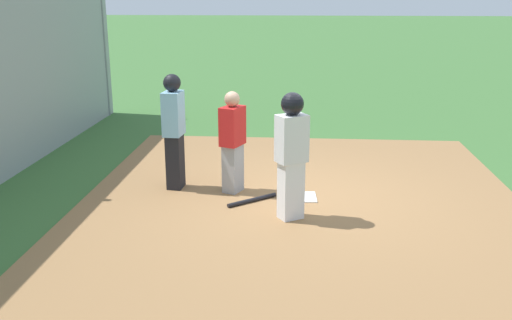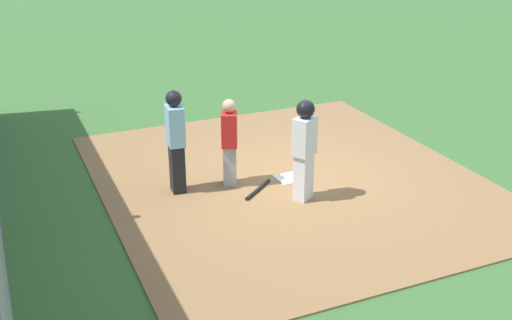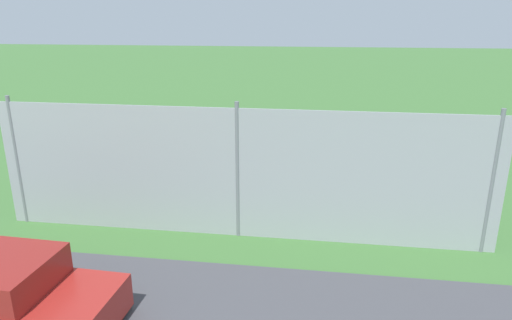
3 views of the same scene
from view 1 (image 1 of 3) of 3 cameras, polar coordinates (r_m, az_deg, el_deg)
name	(u,v)px [view 1 (image 1 of 3)]	position (r m, az deg, el deg)	size (l,w,h in m)	color
ground_plane	(301,200)	(8.49, 4.52, -3.95)	(140.00, 140.00, 0.00)	#3D6B33
dirt_infield	(301,199)	(8.49, 4.52, -3.86)	(7.20, 6.40, 0.03)	olive
home_plate	(301,197)	(8.48, 4.53, -3.70)	(0.44, 0.44, 0.02)	white
catcher	(233,141)	(8.51, -2.35, 1.91)	(0.45, 0.39, 1.53)	#9E9EA3
umpire	(174,129)	(8.73, -8.19, 3.07)	(0.40, 0.29, 1.76)	black
runner	(292,147)	(7.43, 3.57, 1.26)	(0.42, 0.46, 1.70)	silver
baseball_bat	(252,200)	(8.27, -0.38, -4.02)	(0.06, 0.06, 0.82)	black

